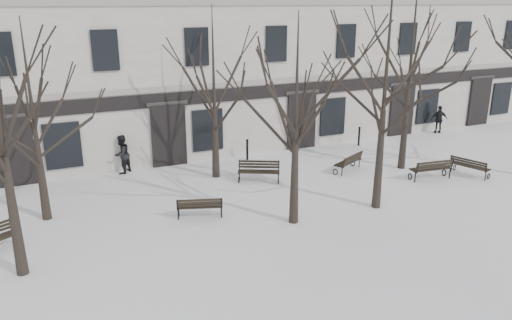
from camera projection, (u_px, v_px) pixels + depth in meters
ground at (323, 216)px, 17.94m from camera, size 100.00×100.00×0.00m
building at (203, 36)px, 27.50m from camera, size 40.40×10.20×11.40m
tree_1 at (297, 96)px, 16.08m from camera, size 4.97×4.97×7.10m
tree_2 at (387, 58)px, 17.02m from camera, size 6.18×6.18×8.84m
tree_4 at (31, 98)px, 16.37m from camera, size 4.86×4.86×6.94m
tree_5 at (213, 73)px, 20.54m from camera, size 5.09×5.09×7.28m
tree_6 at (412, 47)px, 21.38m from camera, size 6.15×6.15×8.79m
bench_1 at (200, 206)px, 17.64m from camera, size 1.69×1.05×0.81m
bench_2 at (432, 168)px, 21.41m from camera, size 1.90×0.89×0.92m
bench_3 at (259, 171)px, 21.20m from camera, size 1.83×1.35×0.89m
bench_4 at (349, 162)px, 22.47m from camera, size 1.74×1.27×0.84m
bench_5 at (470, 166)px, 21.90m from camera, size 1.06×1.72×0.83m
bollard_a at (247, 149)px, 24.09m from camera, size 0.13×0.13×1.03m
bollard_b at (359, 135)px, 26.46m from camera, size 0.13×0.13×1.03m
pedestrian_b at (123, 173)px, 22.39m from camera, size 1.07×1.06×1.75m
pedestrian_c at (438, 133)px, 29.15m from camera, size 1.02×0.75×1.61m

